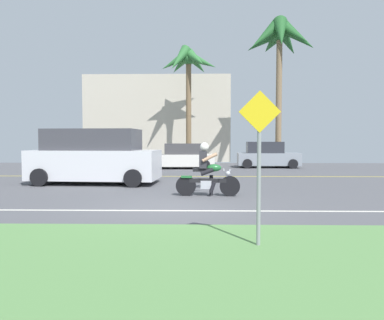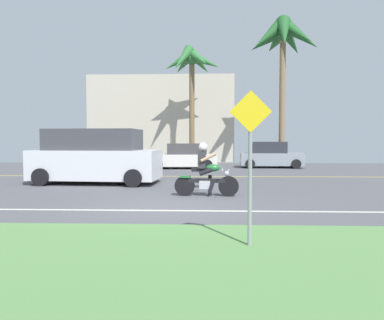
{
  "view_description": "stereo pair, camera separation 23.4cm",
  "coord_description": "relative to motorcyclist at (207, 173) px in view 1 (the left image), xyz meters",
  "views": [
    {
      "loc": [
        0.75,
        -8.99,
        1.63
      ],
      "look_at": [
        0.47,
        3.9,
        0.95
      ],
      "focal_mm": 34.26,
      "sensor_mm": 36.0,
      "label": 1
    },
    {
      "loc": [
        0.98,
        -8.99,
        1.63
      ],
      "look_at": [
        0.47,
        3.9,
        0.95
      ],
      "focal_mm": 34.26,
      "sensor_mm": 36.0,
      "label": 2
    }
  ],
  "objects": [
    {
      "name": "suv_nearby",
      "position": [
        -4.24,
        3.1,
        0.33
      ],
      "size": [
        5.03,
        2.52,
        2.07
      ],
      "color": "silver",
      "rests_on": "ground"
    },
    {
      "name": "lane_line_near",
      "position": [
        -0.97,
        -2.31,
        -0.67
      ],
      "size": [
        50.4,
        0.12,
        0.01
      ],
      "primitive_type": "cube",
      "color": "silver",
      "rests_on": "ground"
    },
    {
      "name": "ground",
      "position": [
        -0.97,
        1.24,
        -0.69
      ],
      "size": [
        56.0,
        30.0,
        0.04
      ],
      "primitive_type": "cube",
      "color": "#545459"
    },
    {
      "name": "palm_tree_0",
      "position": [
        4.82,
        12.77,
        7.17
      ],
      "size": [
        4.7,
        4.77,
        9.32
      ],
      "color": "#846B4C",
      "rests_on": "ground"
    },
    {
      "name": "lane_line_far",
      "position": [
        -0.97,
        5.97,
        -0.67
      ],
      "size": [
        50.4,
        0.12,
        0.01
      ],
      "primitive_type": "cube",
      "color": "yellow",
      "rests_on": "ground"
    },
    {
      "name": "parked_car_1",
      "position": [
        -1.3,
        10.82,
        0.02
      ],
      "size": [
        3.99,
        2.06,
        1.48
      ],
      "color": "white",
      "rests_on": "ground"
    },
    {
      "name": "palm_tree_1",
      "position": [
        -1.01,
        14.54,
        6.03
      ],
      "size": [
        4.12,
        3.76,
        8.07
      ],
      "color": "brown",
      "rests_on": "ground"
    },
    {
      "name": "parked_car_2",
      "position": [
        3.89,
        11.66,
        0.06
      ],
      "size": [
        3.76,
        1.93,
        1.58
      ],
      "color": "#8C939E",
      "rests_on": "ground"
    },
    {
      "name": "grass_median",
      "position": [
        -0.97,
        -5.86,
        -0.64
      ],
      "size": [
        56.0,
        3.8,
        0.06
      ],
      "primitive_type": "cube",
      "color": "#5B8C4C",
      "rests_on": "ground"
    },
    {
      "name": "building_far",
      "position": [
        -3.55,
        19.24,
        2.68
      ],
      "size": [
        11.35,
        4.0,
        6.71
      ],
      "primitive_type": "cube",
      "color": "beige",
      "rests_on": "ground"
    },
    {
      "name": "motorcyclist",
      "position": [
        0.0,
        0.0,
        0.0
      ],
      "size": [
        1.9,
        0.62,
        1.59
      ],
      "color": "black",
      "rests_on": "ground"
    },
    {
      "name": "street_sign",
      "position": [
        0.66,
        -5.3,
        0.78
      ],
      "size": [
        0.62,
        0.06,
        2.37
      ],
      "color": "gray",
      "rests_on": "ground"
    },
    {
      "name": "parked_car_0",
      "position": [
        -7.48,
        12.17,
        -0.0
      ],
      "size": [
        4.15,
        1.99,
        1.42
      ],
      "color": "#2D663D",
      "rests_on": "ground"
    }
  ]
}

